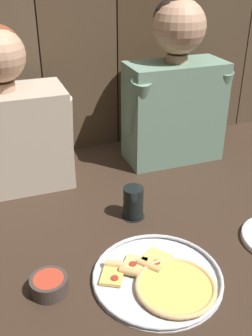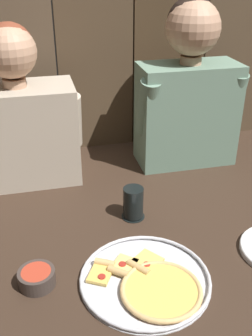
{
  "view_description": "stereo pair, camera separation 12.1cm",
  "coord_description": "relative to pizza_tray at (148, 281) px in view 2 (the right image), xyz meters",
  "views": [
    {
      "loc": [
        -0.37,
        -0.9,
        0.76
      ],
      "look_at": [
        -0.01,
        0.1,
        0.18
      ],
      "focal_mm": 42.31,
      "sensor_mm": 36.0,
      "label": 1
    },
    {
      "loc": [
        -0.25,
        -0.94,
        0.76
      ],
      "look_at": [
        -0.01,
        0.1,
        0.18
      ],
      "focal_mm": 42.31,
      "sensor_mm": 36.0,
      "label": 2
    }
  ],
  "objects": [
    {
      "name": "drinking_glass",
      "position": [
        0.04,
        0.3,
        0.04
      ],
      "size": [
        0.08,
        0.08,
        0.11
      ],
      "color": "black",
      "rests_on": "ground"
    },
    {
      "name": "ground_plane",
      "position": [
        0.02,
        0.21,
        -0.01
      ],
      "size": [
        3.2,
        3.2,
        0.0
      ],
      "primitive_type": "plane",
      "color": "#332319"
    },
    {
      "name": "pizza_tray",
      "position": [
        0.0,
        0.0,
        0.0
      ],
      "size": [
        0.35,
        0.35,
        0.03
      ],
      "color": "silver",
      "rests_on": "ground"
    },
    {
      "name": "diner_right",
      "position": [
        0.34,
        0.65,
        0.3
      ],
      "size": [
        0.42,
        0.21,
        0.63
      ],
      "color": "slate",
      "rests_on": "ground"
    },
    {
      "name": "dipping_bowl",
      "position": [
        -0.28,
        0.07,
        0.01
      ],
      "size": [
        0.1,
        0.1,
        0.04
      ],
      "color": "#3D332D",
      "rests_on": "ground"
    },
    {
      "name": "diner_left",
      "position": [
        -0.3,
        0.65,
        0.24
      ],
      "size": [
        0.44,
        0.22,
        0.57
      ],
      "color": "#B2A38E",
      "rests_on": "ground"
    }
  ]
}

